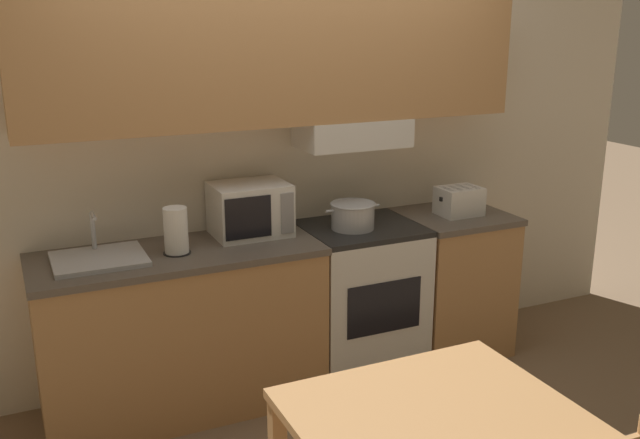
{
  "coord_description": "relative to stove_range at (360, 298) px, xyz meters",
  "views": [
    {
      "loc": [
        -1.42,
        -3.75,
        2.05
      ],
      "look_at": [
        0.05,
        -0.54,
        1.04
      ],
      "focal_mm": 40.0,
      "sensor_mm": 36.0,
      "label": 1
    }
  ],
  "objects": [
    {
      "name": "stove_range",
      "position": [
        0.0,
        0.0,
        0.0
      ],
      "size": [
        0.65,
        0.58,
        0.89
      ],
      "color": "silver",
      "rests_on": "ground_plane"
    },
    {
      "name": "lower_counter_right_stub",
      "position": [
        0.64,
        -0.0,
        0.0
      ],
      "size": [
        0.62,
        0.6,
        0.89
      ],
      "color": "tan",
      "rests_on": "ground_plane"
    },
    {
      "name": "toaster",
      "position": [
        0.65,
        -0.03,
        0.53
      ],
      "size": [
        0.26,
        0.2,
        0.17
      ],
      "color": "silver",
      "rests_on": "lower_counter_right_stub"
    },
    {
      "name": "ground_plane",
      "position": [
        -0.43,
        0.29,
        -0.44
      ],
      "size": [
        16.0,
        16.0,
        0.0
      ],
      "primitive_type": "plane",
      "color": "#7F664C"
    },
    {
      "name": "wall_back",
      "position": [
        -0.42,
        0.22,
        1.08
      ],
      "size": [
        5.14,
        0.38,
        2.55
      ],
      "color": "silver",
      "rests_on": "ground_plane"
    },
    {
      "name": "microwave",
      "position": [
        -0.63,
        0.11,
        0.59
      ],
      "size": [
        0.41,
        0.33,
        0.29
      ],
      "color": "silver",
      "rests_on": "lower_counter_main"
    },
    {
      "name": "sink_basin",
      "position": [
        -1.46,
        -0.0,
        0.46
      ],
      "size": [
        0.44,
        0.38,
        0.22
      ],
      "color": "#B7BABF",
      "rests_on": "lower_counter_main"
    },
    {
      "name": "cooking_pot",
      "position": [
        -0.07,
        -0.02,
        0.52
      ],
      "size": [
        0.33,
        0.26,
        0.15
      ],
      "color": "#B7BABF",
      "rests_on": "stove_range"
    },
    {
      "name": "lower_counter_main",
      "position": [
        -1.07,
        -0.0,
        0.0
      ],
      "size": [
        1.48,
        0.6,
        0.89
      ],
      "color": "tan",
      "rests_on": "ground_plane"
    },
    {
      "name": "paper_towel_roll",
      "position": [
        -1.08,
        -0.04,
        0.56
      ],
      "size": [
        0.14,
        0.14,
        0.24
      ],
      "color": "black",
      "rests_on": "lower_counter_main"
    }
  ]
}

